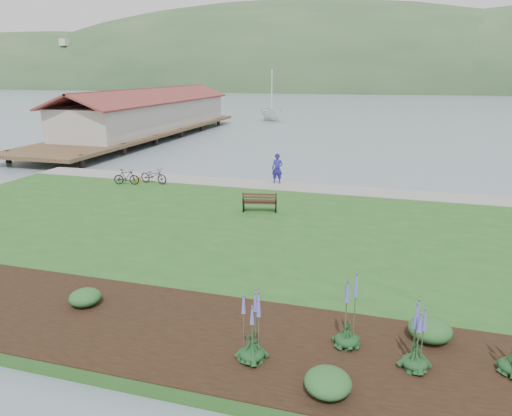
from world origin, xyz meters
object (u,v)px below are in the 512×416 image
Objects in this scene: bicycle_a at (154,176)px; sailboat at (272,121)px; park_bench at (260,202)px; person at (277,166)px.

sailboat reaches higher than bicycle_a.
sailboat is (-11.13, 46.22, -0.92)m from park_bench.
bicycle_a is (-7.49, -2.09, -0.62)m from person.
bicycle_a is 0.08× the size of sailboat.
person reaches higher than park_bench.
bicycle_a is at bearing -164.09° from person.
sailboat is at bearing 105.08° from person.
person is 41.51m from sailboat.
person is 1.18× the size of bicycle_a.
person is at bearing -66.70° from bicycle_a.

